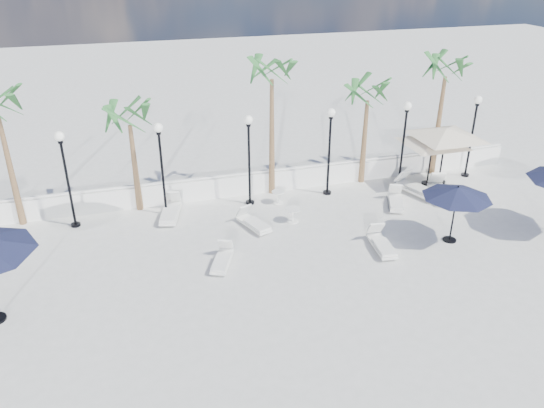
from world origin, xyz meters
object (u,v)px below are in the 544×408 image
object	(u,v)px
lounger_2	(222,259)
parasol_cream_sq_b	(447,129)
lounger_8	(396,201)
parasol_navy_mid	(457,193)
lounger_3	(253,222)
lounger_6	(441,192)
lounger_7	(382,244)
lounger_5	(417,188)
lounger_4	(170,211)
parasol_cream_sq_a	(433,137)

from	to	relation	value
lounger_2	parasol_cream_sq_b	size ratio (longest dim) A/B	0.31
lounger_2	lounger_8	bearing A→B (deg)	40.22
parasol_navy_mid	lounger_3	bearing A→B (deg)	155.66
lounger_6	lounger_7	bearing A→B (deg)	-127.88
lounger_6	lounger_8	size ratio (longest dim) A/B	1.19
lounger_2	lounger_5	bearing A→B (deg)	42.21
lounger_4	lounger_6	world-z (taller)	lounger_6
lounger_4	lounger_8	size ratio (longest dim) A/B	1.14
parasol_cream_sq_a	parasol_cream_sq_b	distance (m)	0.68
lounger_4	parasol_cream_sq_a	distance (m)	11.81
parasol_cream_sq_a	parasol_cream_sq_b	xyz separation A→B (m)	(0.61, -0.00, 0.31)
lounger_7	parasol_navy_mid	world-z (taller)	parasol_navy_mid
lounger_6	lounger_7	xyz separation A→B (m)	(-4.47, -3.21, -0.04)
lounger_6	lounger_7	size ratio (longest dim) A/B	1.18
lounger_3	parasol_cream_sq_b	bearing A→B (deg)	-9.09
parasol_cream_sq_a	lounger_6	bearing A→B (deg)	-98.02
lounger_4	lounger_7	size ratio (longest dim) A/B	1.12
parasol_navy_mid	parasol_cream_sq_a	bearing A→B (deg)	67.79
lounger_5	lounger_6	distance (m)	1.03
lounger_4	lounger_5	xyz separation A→B (m)	(10.61, -0.85, 0.02)
lounger_6	parasol_cream_sq_b	bearing A→B (deg)	77.01
lounger_2	parasol_cream_sq_a	bearing A→B (deg)	44.52
lounger_8	lounger_2	bearing A→B (deg)	-138.73
lounger_3	parasol_cream_sq_b	world-z (taller)	parasol_cream_sq_b
lounger_2	lounger_4	xyz separation A→B (m)	(-1.28, 4.06, 0.05)
lounger_2	parasol_navy_mid	xyz separation A→B (m)	(8.39, -0.77, 1.75)
lounger_2	lounger_7	distance (m)	5.71
lounger_6	lounger_4	bearing A→B (deg)	-170.84
lounger_5	parasol_cream_sq_b	distance (m)	2.94
lounger_5	lounger_4	bearing A→B (deg)	156.71
parasol_cream_sq_b	lounger_8	bearing A→B (deg)	-152.20
lounger_8	parasol_cream_sq_b	world-z (taller)	parasol_cream_sq_b
parasol_navy_mid	parasol_cream_sq_a	xyz separation A→B (m)	(1.96, 4.81, 0.30)
lounger_2	lounger_3	xyz separation A→B (m)	(1.69, 2.26, 0.01)
lounger_5	parasol_cream_sq_a	xyz separation A→B (m)	(1.03, 0.83, 1.98)
lounger_3	lounger_6	size ratio (longest dim) A/B	0.82
lounger_2	parasol_cream_sq_b	world-z (taller)	parasol_cream_sq_b
lounger_2	lounger_8	xyz separation A→B (m)	(7.88, 2.41, 0.02)
lounger_7	parasol_cream_sq_a	size ratio (longest dim) A/B	0.38
lounger_2	lounger_4	size ratio (longest dim) A/B	0.81
lounger_4	lounger_5	distance (m)	10.64
lounger_7	parasol_cream_sq_a	distance (m)	6.90
lounger_5	lounger_7	size ratio (longest dim) A/B	1.21
lounger_3	lounger_8	xyz separation A→B (m)	(6.19, 0.15, 0.00)
lounger_7	lounger_4	bearing A→B (deg)	153.04
parasol_navy_mid	parasol_cream_sq_b	bearing A→B (deg)	61.85
lounger_4	lounger_6	xyz separation A→B (m)	(11.44, -1.46, 0.01)
parasol_cream_sq_a	lounger_2	bearing A→B (deg)	-158.72
lounger_2	lounger_5	size ratio (longest dim) A/B	0.75
lounger_5	parasol_cream_sq_a	world-z (taller)	parasol_cream_sq_a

